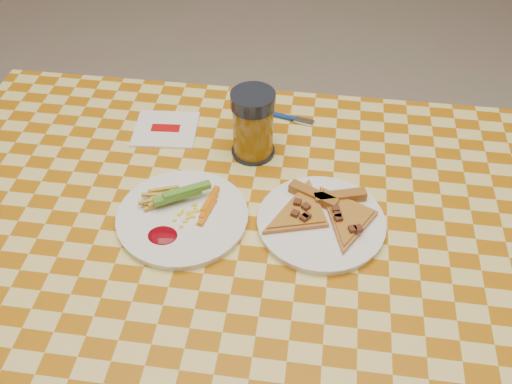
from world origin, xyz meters
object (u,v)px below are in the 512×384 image
plate_right (321,223)px  plate_left (183,218)px  drink_glass (253,125)px  table (244,256)px

plate_right → plate_left: bearing=-175.2°
drink_glass → plate_right: bearing=-51.0°
table → plate_right: bearing=12.0°
table → drink_glass: 0.26m
table → plate_right: plate_right is taller
table → plate_left: size_ratio=5.48×
table → plate_left: 0.14m
plate_left → table: bearing=-4.1°
plate_left → plate_right: (0.25, 0.02, 0.00)m
plate_left → plate_right: same height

